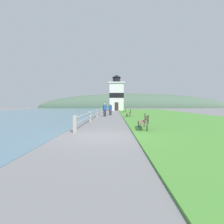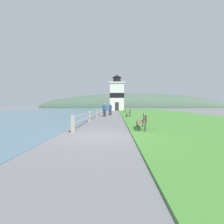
{
  "view_description": "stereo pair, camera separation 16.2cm",
  "coord_description": "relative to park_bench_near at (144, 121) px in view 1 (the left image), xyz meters",
  "views": [
    {
      "loc": [
        0.64,
        -8.2,
        1.51
      ],
      "look_at": [
        0.2,
        19.32,
        0.3
      ],
      "focal_mm": 28.0,
      "sensor_mm": 36.0,
      "label": 1
    },
    {
      "loc": [
        0.8,
        -8.19,
        1.51
      ],
      "look_at": [
        0.2,
        19.32,
        0.3
      ],
      "focal_mm": 28.0,
      "sensor_mm": 36.0,
      "label": 2
    }
  ],
  "objects": [
    {
      "name": "park_bench_midway",
      "position": [
        0.03,
        10.84,
        -0.0
      ],
      "size": [
        0.64,
        1.65,
        0.94
      ],
      "rotation": [
        0.0,
        0.0,
        3.03
      ],
      "color": "#846B51",
      "rests_on": "ground_plane"
    },
    {
      "name": "distant_hillside",
      "position": [
        5.64,
        63.11,
        -0.54
      ],
      "size": [
        80.0,
        16.0,
        12.0
      ],
      "color": "#4C6651",
      "rests_on": "ground_plane"
    },
    {
      "name": "water_strip",
      "position": [
        -16.44,
        15.5,
        -0.53
      ],
      "size": [
        24.0,
        84.54,
        0.01
      ],
      "color": "slate",
      "rests_on": "ground_plane"
    },
    {
      "name": "park_bench_near",
      "position": [
        0.0,
        0.0,
        0.0
      ],
      "size": [
        0.64,
        1.99,
        0.94
      ],
      "rotation": [
        0.0,
        0.0,
        3.06
      ],
      "color": "#846B51",
      "rests_on": "ground_plane"
    },
    {
      "name": "grass_verge",
      "position": [
        5.21,
        15.5,
        -0.51
      ],
      "size": [
        12.0,
        52.84,
        0.06
      ],
      "color": "#4C8E38",
      "rests_on": "ground_plane"
    },
    {
      "name": "person_strolling",
      "position": [
        -2.97,
        11.38,
        0.35
      ],
      "size": [
        0.46,
        0.38,
        1.65
      ],
      "rotation": [
        0.0,
        0.0,
        2.05
      ],
      "color": "#28282D",
      "rests_on": "ground_plane"
    },
    {
      "name": "person_by_railing",
      "position": [
        -2.33,
        13.97,
        0.34
      ],
      "size": [
        0.43,
        0.28,
        1.63
      ],
      "rotation": [
        0.0,
        0.0,
        1.41
      ],
      "color": "#28282D",
      "rests_on": "ground_plane"
    },
    {
      "name": "park_bench_far",
      "position": [
        0.21,
        22.84,
        -0.0
      ],
      "size": [
        0.57,
        1.92,
        0.94
      ],
      "rotation": [
        0.0,
        0.0,
        3.09
      ],
      "color": "#846B51",
      "rests_on": "ground_plane"
    },
    {
      "name": "seawall_railing",
      "position": [
        -3.84,
        13.35,
        0.01
      ],
      "size": [
        0.18,
        29.12,
        0.93
      ],
      "color": "#A8A399",
      "rests_on": "ground_plane"
    },
    {
      "name": "lighthouse",
      "position": [
        -1.29,
        33.11,
        3.31
      ],
      "size": [
        3.9,
        3.9,
        8.8
      ],
      "color": "white",
      "rests_on": "ground_plane"
    },
    {
      "name": "ground_plane",
      "position": [
        -2.36,
        -2.12,
        -0.54
      ],
      "size": [
        160.0,
        160.0,
        0.0
      ],
      "primitive_type": "plane",
      "color": "slate"
    }
  ]
}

